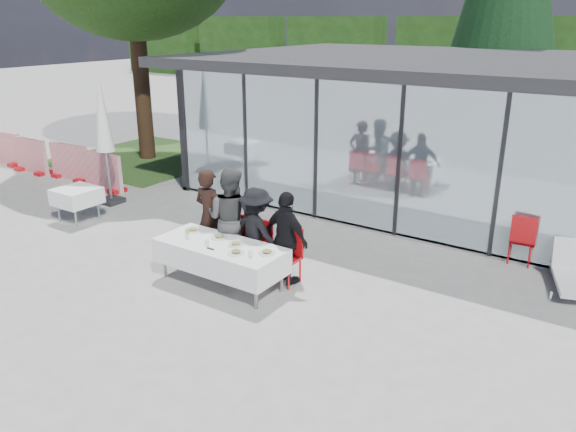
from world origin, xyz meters
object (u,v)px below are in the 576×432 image
(diner_b, at_px, (230,218))
(plate_a, at_px, (193,230))
(lounger, at_px, (573,273))
(juice_bottle, at_px, (187,234))
(construction_barriers, at_px, (3,150))
(dining_table, at_px, (221,256))
(spare_chair_b, at_px, (523,237))
(folded_eyeglasses, at_px, (210,249))
(diner_a, at_px, (210,216))
(diner_chair_a, at_px, (213,232))
(diner_chair_d, at_px, (289,252))
(spare_table_left, at_px, (77,196))
(diner_d, at_px, (286,238))
(plate_d, at_px, (267,252))
(diner_c, at_px, (257,232))
(diner_chair_b, at_px, (233,238))
(plate_extra, at_px, (236,252))
(diner_chair_c, at_px, (259,245))
(plate_c, at_px, (236,244))
(market_umbrella, at_px, (103,124))
(plate_b, at_px, (220,237))

(diner_b, distance_m, plate_a, 0.69)
(diner_b, xyz_separation_m, lounger, (5.32, 2.57, -0.67))
(juice_bottle, bearing_deg, construction_barriers, 165.26)
(dining_table, bearing_deg, juice_bottle, -170.20)
(juice_bottle, relative_size, spare_chair_b, 0.17)
(folded_eyeglasses, relative_size, lounger, 0.10)
(diner_a, distance_m, diner_chair_a, 0.35)
(diner_chair_d, bearing_deg, lounger, 31.39)
(diner_a, distance_m, spare_table_left, 3.97)
(folded_eyeglasses, bearing_deg, diner_d, 47.76)
(plate_d, bearing_deg, diner_c, 138.09)
(diner_d, distance_m, spare_chair_b, 4.39)
(diner_d, bearing_deg, diner_b, 12.43)
(diner_chair_d, bearing_deg, folded_eyeglasses, -130.41)
(diner_chair_b, distance_m, diner_c, 0.64)
(diner_c, relative_size, juice_bottle, 9.75)
(diner_chair_a, bearing_deg, diner_a, -90.00)
(diner_d, distance_m, diner_chair_d, 0.28)
(diner_d, height_order, folded_eyeglasses, diner_d)
(diner_d, relative_size, construction_barriers, 0.15)
(diner_b, distance_m, plate_extra, 1.19)
(diner_chair_a, xyz_separation_m, plate_extra, (1.31, -0.92, 0.24))
(diner_chair_d, xyz_separation_m, plate_extra, (-0.40, -0.92, 0.24))
(diner_chair_c, distance_m, plate_extra, 0.98)
(diner_d, height_order, lounger, diner_d)
(diner_d, xyz_separation_m, construction_barriers, (-11.93, 1.94, -0.38))
(plate_c, xyz_separation_m, plate_d, (0.64, 0.00, 0.00))
(diner_chair_d, xyz_separation_m, plate_a, (-1.67, -0.56, 0.24))
(plate_a, xyz_separation_m, spare_chair_b, (4.83, 3.52, -0.24))
(diner_b, distance_m, diner_chair_c, 0.71)
(diner_c, bearing_deg, diner_chair_d, -164.64)
(diner_chair_b, distance_m, folded_eyeglasses, 1.09)
(plate_c, relative_size, folded_eyeglasses, 2.03)
(diner_b, height_order, lounger, diner_b)
(plate_a, bearing_deg, plate_extra, -15.87)
(diner_chair_d, bearing_deg, plate_d, -88.52)
(plate_a, height_order, spare_chair_b, spare_chair_b)
(dining_table, bearing_deg, diner_chair_a, 138.06)
(construction_barriers, bearing_deg, diner_b, -10.29)
(diner_chair_d, distance_m, plate_d, 0.68)
(diner_chair_d, height_order, lounger, diner_chair_d)
(market_umbrella, bearing_deg, construction_barriers, 173.09)
(diner_d, xyz_separation_m, juice_bottle, (-1.51, -0.80, 0.02))
(diner_a, relative_size, plate_b, 6.20)
(diner_a, distance_m, diner_b, 0.50)
(plate_extra, bearing_deg, diner_chair_b, 131.66)
(plate_a, bearing_deg, diner_d, 16.53)
(market_umbrella, distance_m, lounger, 10.39)
(diner_chair_a, height_order, plate_b, diner_chair_a)
(diner_chair_b, bearing_deg, market_umbrella, 166.42)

